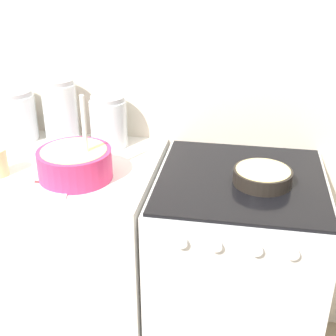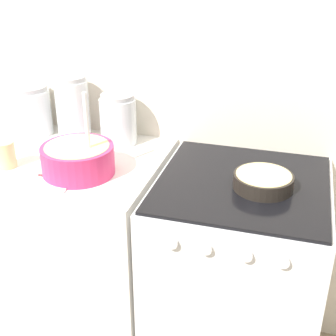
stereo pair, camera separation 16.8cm
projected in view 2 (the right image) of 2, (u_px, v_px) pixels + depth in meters
wall_back at (180, 78)px, 1.96m from camera, size 4.54×0.05×2.40m
countertop_cabinet at (75, 253)px, 2.09m from camera, size 0.77×0.64×0.93m
stove at (235, 283)px, 1.90m from camera, size 0.63×0.66×0.93m
mixing_bowl at (78, 158)px, 1.73m from camera, size 0.27×0.27×0.32m
baking_pan at (263, 181)px, 1.64m from camera, size 0.21×0.21×0.06m
storage_jar_left at (31, 113)px, 2.09m from camera, size 0.18×0.18×0.22m
storage_jar_middle at (73, 112)px, 2.03m from camera, size 0.14×0.14×0.28m
storage_jar_right at (118, 123)px, 1.98m from camera, size 0.15×0.15×0.22m
tin_can at (5, 155)px, 1.79m from camera, size 0.08×0.08×0.10m
recipe_page at (53, 175)px, 1.74m from camera, size 0.21×0.29×0.01m
measuring_spoon at (60, 176)px, 1.70m from camera, size 0.12×0.04×0.04m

